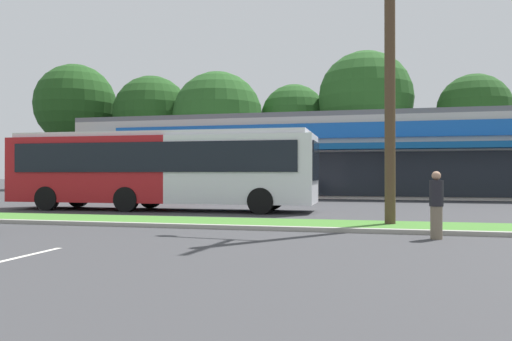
{
  "coord_description": "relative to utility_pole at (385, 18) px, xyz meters",
  "views": [
    {
      "loc": [
        6.63,
        -0.68,
        1.54
      ],
      "look_at": [
        2.07,
        18.1,
        1.65
      ],
      "focal_mm": 35.81,
      "sensor_mm": 36.0,
      "label": 1
    }
  ],
  "objects": [
    {
      "name": "grass_median",
      "position": [
        -6.78,
        -0.22,
        -5.88
      ],
      "size": [
        56.0,
        2.2,
        0.12
      ],
      "primitive_type": "cube",
      "color": "#427A2D",
      "rests_on": "ground_plane"
    },
    {
      "name": "curb_lip",
      "position": [
        -6.78,
        -1.44,
        -5.88
      ],
      "size": [
        56.0,
        0.24,
        0.12
      ],
      "primitive_type": "cube",
      "color": "#99968C",
      "rests_on": "ground_plane"
    },
    {
      "name": "storefront_building",
      "position": [
        -4.57,
        21.89,
        -3.28
      ],
      "size": [
        31.47,
        13.57,
        5.32
      ],
      "color": "#BCB7AD",
      "rests_on": "ground_plane"
    },
    {
      "name": "tree_far_left",
      "position": [
        -29.39,
        29.8,
        2.4
      ],
      "size": [
        7.91,
        7.91,
        12.3
      ],
      "color": "#473323",
      "rests_on": "ground_plane"
    },
    {
      "name": "tree_left",
      "position": [
        -21.56,
        30.55,
        1.29
      ],
      "size": [
        7.42,
        7.42,
        10.95
      ],
      "color": "#473323",
      "rests_on": "ground_plane"
    },
    {
      "name": "tree_mid_left",
      "position": [
        -14.78,
        30.18,
        0.85
      ],
      "size": [
        8.35,
        8.35,
        10.97
      ],
      "color": "#473323",
      "rests_on": "ground_plane"
    },
    {
      "name": "tree_mid",
      "position": [
        -8.03,
        32.67,
        0.9
      ],
      "size": [
        6.17,
        6.17,
        9.94
      ],
      "color": "#473323",
      "rests_on": "ground_plane"
    },
    {
      "name": "tree_mid_right",
      "position": [
        -1.35,
        31.17,
        2.24
      ],
      "size": [
        8.33,
        8.33,
        12.36
      ],
      "color": "#473323",
      "rests_on": "ground_plane"
    },
    {
      "name": "tree_right",
      "position": [
        7.53,
        30.62,
        0.82
      ],
      "size": [
        6.1,
        6.1,
        9.83
      ],
      "color": "#473323",
      "rests_on": "ground_plane"
    },
    {
      "name": "utility_pole",
      "position": [
        0.0,
        0.0,
        0.0
      ],
      "size": [
        3.06,
        2.4,
        11.17
      ],
      "color": "#4C3826",
      "rests_on": "ground_plane"
    },
    {
      "name": "city_bus",
      "position": [
        -9.06,
        4.86,
        -4.17
      ],
      "size": [
        13.04,
        2.92,
        3.25
      ],
      "rotation": [
        0.0,
        0.0,
        0.02
      ],
      "color": "#AD191E",
      "rests_on": "ground_plane"
    },
    {
      "name": "car_0",
      "position": [
        -11.88,
        11.12,
        -5.18
      ],
      "size": [
        4.52,
        1.88,
        1.43
      ],
      "color": "maroon",
      "rests_on": "ground_plane"
    },
    {
      "name": "pedestrian_by_pole",
      "position": [
        1.13,
        -2.31,
        -5.14
      ],
      "size": [
        0.32,
        0.32,
        1.59
      ],
      "rotation": [
        0.0,
        0.0,
        4.06
      ],
      "color": "#726651",
      "rests_on": "ground_plane"
    }
  ]
}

